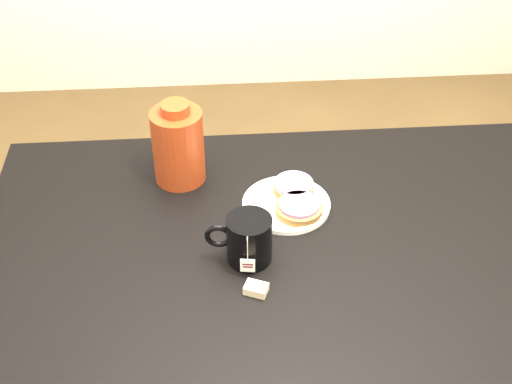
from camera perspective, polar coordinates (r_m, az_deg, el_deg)
The scene contains 7 objects.
table at distance 1.57m, azimuth 3.92°, elevation -7.01°, with size 1.40×0.90×0.75m.
plate at distance 1.61m, azimuth 2.44°, elevation -0.94°, with size 0.20×0.20×0.01m.
bagel_back at distance 1.64m, azimuth 3.03°, elevation 0.42°, with size 0.12×0.12×0.03m.
bagel_front at distance 1.58m, azimuth 3.46°, elevation -1.29°, with size 0.14×0.14×0.03m.
mug at distance 1.46m, azimuth -0.64°, elevation -3.79°, with size 0.14×0.11×0.10m.
teabag_pouch at distance 1.42m, azimuth 0.01°, elevation -7.75°, with size 0.04×0.03×0.02m, color #C6B793.
bagel_package at distance 1.66m, azimuth -6.25°, elevation 3.76°, with size 0.13×0.13×0.20m.
Camera 1 is at (-0.19, -1.08, 1.79)m, focal length 50.00 mm.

